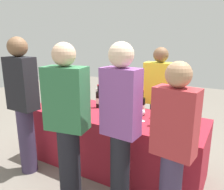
% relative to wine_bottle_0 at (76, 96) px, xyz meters
% --- Properties ---
extents(ground_plane, '(12.00, 12.00, 0.00)m').
position_rel_wine_bottle_0_xyz_m(ground_plane, '(0.71, -0.14, -0.87)').
color(ground_plane, slate).
extents(tasting_table, '(2.37, 0.84, 0.76)m').
position_rel_wine_bottle_0_xyz_m(tasting_table, '(0.71, -0.14, -0.49)').
color(tasting_table, maroon).
rests_on(tasting_table, ground_plane).
extents(wine_bottle_0, '(0.07, 0.07, 0.30)m').
position_rel_wine_bottle_0_xyz_m(wine_bottle_0, '(0.00, 0.00, 0.00)').
color(wine_bottle_0, black).
rests_on(wine_bottle_0, tasting_table).
extents(wine_bottle_1, '(0.08, 0.08, 0.33)m').
position_rel_wine_bottle_0_xyz_m(wine_bottle_1, '(0.42, -0.01, 0.01)').
color(wine_bottle_1, black).
rests_on(wine_bottle_1, tasting_table).
extents(wine_bottle_2, '(0.08, 0.08, 0.30)m').
position_rel_wine_bottle_0_xyz_m(wine_bottle_2, '(0.77, 0.07, -0.00)').
color(wine_bottle_2, black).
rests_on(wine_bottle_2, tasting_table).
extents(wine_bottle_3, '(0.08, 0.08, 0.33)m').
position_rel_wine_bottle_0_xyz_m(wine_bottle_3, '(1.08, -0.01, 0.01)').
color(wine_bottle_3, black).
rests_on(wine_bottle_3, tasting_table).
extents(wine_bottle_4, '(0.08, 0.08, 0.30)m').
position_rel_wine_bottle_0_xyz_m(wine_bottle_4, '(1.30, 0.01, 0.00)').
color(wine_bottle_4, black).
rests_on(wine_bottle_4, tasting_table).
extents(wine_bottle_5, '(0.07, 0.07, 0.32)m').
position_rel_wine_bottle_0_xyz_m(wine_bottle_5, '(1.50, -0.04, 0.01)').
color(wine_bottle_5, black).
rests_on(wine_bottle_5, tasting_table).
extents(wine_bottle_6, '(0.08, 0.08, 0.33)m').
position_rel_wine_bottle_0_xyz_m(wine_bottle_6, '(1.65, 0.03, 0.01)').
color(wine_bottle_6, black).
rests_on(wine_bottle_6, tasting_table).
extents(wine_glass_0, '(0.07, 0.07, 0.15)m').
position_rel_wine_bottle_0_xyz_m(wine_glass_0, '(-0.16, -0.32, -0.00)').
color(wine_glass_0, silver).
rests_on(wine_glass_0, tasting_table).
extents(wine_glass_1, '(0.06, 0.06, 0.13)m').
position_rel_wine_bottle_0_xyz_m(wine_glass_1, '(0.28, -0.31, -0.02)').
color(wine_glass_1, silver).
rests_on(wine_glass_1, tasting_table).
extents(wine_glass_2, '(0.07, 0.07, 0.14)m').
position_rel_wine_bottle_0_xyz_m(wine_glass_2, '(0.38, -0.29, -0.00)').
color(wine_glass_2, silver).
rests_on(wine_glass_2, tasting_table).
extents(wine_glass_3, '(0.06, 0.06, 0.13)m').
position_rel_wine_bottle_0_xyz_m(wine_glass_3, '(0.90, -0.25, -0.01)').
color(wine_glass_3, silver).
rests_on(wine_glass_3, tasting_table).
extents(wine_glass_4, '(0.07, 0.07, 0.15)m').
position_rel_wine_bottle_0_xyz_m(wine_glass_4, '(1.16, -0.20, -0.00)').
color(wine_glass_4, silver).
rests_on(wine_glass_4, tasting_table).
extents(wine_glass_5, '(0.07, 0.07, 0.14)m').
position_rel_wine_bottle_0_xyz_m(wine_glass_5, '(1.32, -0.27, -0.00)').
color(wine_glass_5, silver).
rests_on(wine_glass_5, tasting_table).
extents(ice_bucket, '(0.19, 0.19, 0.18)m').
position_rel_wine_bottle_0_xyz_m(ice_bucket, '(-0.13, -0.12, -0.01)').
color(ice_bucket, silver).
rests_on(ice_bucket, tasting_table).
extents(server_pouring, '(0.46, 0.28, 1.60)m').
position_rel_wine_bottle_0_xyz_m(server_pouring, '(1.11, 0.55, -0.01)').
color(server_pouring, black).
rests_on(server_pouring, ground_plane).
extents(guest_0, '(0.38, 0.23, 1.74)m').
position_rel_wine_bottle_0_xyz_m(guest_0, '(-0.18, -0.79, 0.09)').
color(guest_0, '#3F3351').
rests_on(guest_0, ground_plane).
extents(guest_1, '(0.45, 0.30, 1.69)m').
position_rel_wine_bottle_0_xyz_m(guest_1, '(0.66, -0.94, 0.04)').
color(guest_1, black).
rests_on(guest_1, ground_plane).
extents(guest_2, '(0.36, 0.23, 1.69)m').
position_rel_wine_bottle_0_xyz_m(guest_2, '(1.19, -0.81, 0.07)').
color(guest_2, black).
rests_on(guest_2, ground_plane).
extents(guest_3, '(0.37, 0.24, 1.55)m').
position_rel_wine_bottle_0_xyz_m(guest_3, '(1.69, -0.81, -0.02)').
color(guest_3, '#3F3351').
rests_on(guest_3, ground_plane).
extents(menu_board, '(0.49, 0.15, 0.76)m').
position_rel_wine_bottle_0_xyz_m(menu_board, '(-0.10, 0.99, -0.49)').
color(menu_board, white).
rests_on(menu_board, ground_plane).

